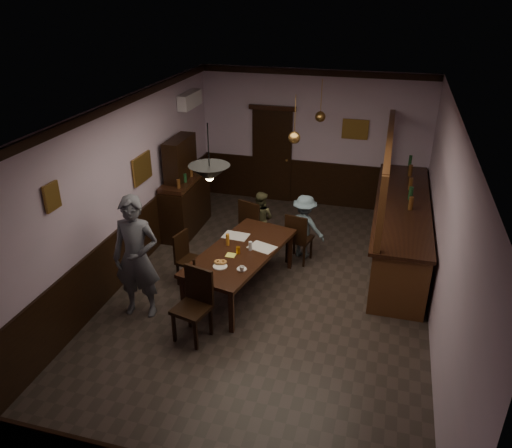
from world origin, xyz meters
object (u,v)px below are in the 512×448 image
(chair_far_left, at_px, (253,223))
(chair_side, at_px, (187,256))
(person_seated_right, at_px, (304,226))
(pendant_brass_mid, at_px, (294,138))
(person_standing, at_px, (136,258))
(sideboard, at_px, (184,195))
(bar_counter, at_px, (400,228))
(chair_near, at_px, (195,301))
(chair_far_right, at_px, (298,236))
(pendant_brass_far, at_px, (320,117))
(person_seated_left, at_px, (260,219))
(soda_can, at_px, (238,250))
(coffee_cup, at_px, (242,269))
(dining_table, at_px, (241,254))
(pendant_iron, at_px, (209,173))

(chair_far_left, bearing_deg, chair_side, 79.64)
(person_seated_right, distance_m, pendant_brass_mid, 1.72)
(person_standing, relative_size, sideboard, 1.00)
(bar_counter, bearing_deg, chair_near, -131.29)
(chair_far_right, relative_size, pendant_brass_far, 1.19)
(chair_near, relative_size, chair_side, 1.17)
(person_seated_left, relative_size, soda_can, 9.20)
(bar_counter, bearing_deg, sideboard, -179.89)
(coffee_cup, bearing_deg, dining_table, 121.29)
(pendant_iron, bearing_deg, person_seated_left, 88.17)
(dining_table, height_order, person_seated_left, person_seated_left)
(sideboard, xyz_separation_m, pendant_iron, (1.56, -2.63, 1.54))
(chair_near, distance_m, pendant_brass_far, 4.49)
(person_standing, relative_size, pendant_brass_mid, 2.38)
(bar_counter, distance_m, pendant_brass_mid, 2.63)
(soda_can, distance_m, bar_counter, 3.17)
(chair_far_right, height_order, coffee_cup, chair_far_right)
(chair_far_left, relative_size, bar_counter, 0.26)
(pendant_brass_mid, bearing_deg, soda_can, -113.50)
(person_standing, relative_size, person_seated_left, 1.75)
(chair_side, relative_size, pendant_brass_far, 1.12)
(chair_far_right, height_order, soda_can, chair_far_right)
(chair_side, bearing_deg, person_seated_right, -38.09)
(chair_far_left, bearing_deg, pendant_brass_mid, -168.33)
(pendant_brass_far, bearing_deg, person_seated_left, -127.85)
(dining_table, height_order, chair_side, chair_side)
(chair_far_left, bearing_deg, dining_table, 117.26)
(chair_far_left, bearing_deg, sideboard, 1.83)
(sideboard, distance_m, bar_counter, 4.21)
(chair_far_right, xyz_separation_m, person_standing, (-2.02, -2.13, 0.44))
(dining_table, height_order, pendant_brass_far, pendant_brass_far)
(chair_side, bearing_deg, pendant_brass_far, -19.51)
(chair_far_left, relative_size, person_seated_left, 0.95)
(chair_side, relative_size, person_seated_right, 0.76)
(chair_near, bearing_deg, chair_far_left, 101.35)
(chair_side, bearing_deg, chair_far_left, -17.52)
(chair_far_right, relative_size, person_standing, 0.50)
(person_seated_right, bearing_deg, pendant_brass_far, -75.60)
(soda_can, bearing_deg, person_standing, -145.79)
(chair_far_left, height_order, coffee_cup, chair_far_left)
(chair_far_left, distance_m, chair_side, 1.54)
(pendant_brass_far, bearing_deg, chair_near, -104.79)
(person_standing, xyz_separation_m, coffee_cup, (1.50, 0.38, -0.17))
(dining_table, bearing_deg, chair_side, 179.53)
(chair_side, distance_m, pendant_iron, 2.13)
(chair_far_left, xyz_separation_m, soda_can, (0.17, -1.45, 0.23))
(sideboard, bearing_deg, pendant_brass_far, 19.52)
(sideboard, height_order, pendant_brass_mid, pendant_brass_mid)
(person_seated_left, bearing_deg, chair_side, 75.78)
(person_seated_right, bearing_deg, pendant_brass_mid, 56.68)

